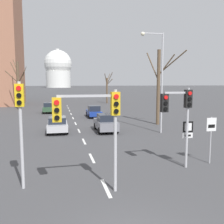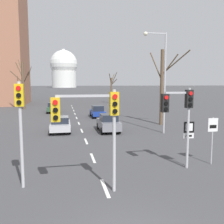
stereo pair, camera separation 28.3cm
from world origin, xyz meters
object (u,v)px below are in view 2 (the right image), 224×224
traffic_signal_centre_tall (93,115)px  sedan_near_left (60,124)px  street_lamp_right (161,73)px  sedan_near_right (97,111)px  speed_limit_sign (213,133)px  traffic_signal_near_right (180,108)px  sedan_mid_centre (53,107)px  route_sign_post (189,135)px  traffic_signal_near_left (20,114)px  sedan_far_left (108,123)px

traffic_signal_centre_tall → sedan_near_left: size_ratio=1.11×
street_lamp_right → sedan_near_right: street_lamp_right is taller
speed_limit_sign → traffic_signal_centre_tall: bearing=-161.0°
traffic_signal_near_right → traffic_signal_centre_tall: bearing=-156.6°
sedan_mid_centre → route_sign_post: bearing=-73.4°
sedan_near_right → traffic_signal_centre_tall: bearing=-98.3°
route_sign_post → street_lamp_right: (2.02, 9.01, 3.73)m
sedan_near_right → traffic_signal_near_left: bearing=-106.1°
traffic_signal_near_left → street_lamp_right: bearing=43.9°
street_lamp_right → sedan_near_left: street_lamp_right is taller
traffic_signal_near_right → street_lamp_right: 9.83m
speed_limit_sign → sedan_mid_centre: (-9.73, 27.44, -1.02)m
traffic_signal_near_right → speed_limit_sign: traffic_signal_near_right is taller
traffic_signal_centre_tall → street_lamp_right: bearing=56.4°
sedan_mid_centre → sedan_far_left: bearing=-71.3°
sedan_near_right → street_lamp_right: bearing=-70.7°
traffic_signal_centre_tall → sedan_near_left: 13.91m
sedan_near_right → route_sign_post: bearing=-84.2°
speed_limit_sign → sedan_far_left: bearing=110.7°
street_lamp_right → traffic_signal_centre_tall: bearing=-123.6°
traffic_signal_near_right → speed_limit_sign: size_ratio=1.61×
route_sign_post → sedan_mid_centre: 28.77m
sedan_near_right → sedan_far_left: bearing=-92.0°
traffic_signal_near_left → route_sign_post: bearing=7.7°
sedan_near_right → sedan_near_left: bearing=-116.9°
street_lamp_right → sedan_near_left: 10.44m
route_sign_post → sedan_mid_centre: size_ratio=0.57×
sedan_far_left → street_lamp_right: bearing=-20.8°
sedan_near_left → traffic_signal_centre_tall: bearing=-83.7°
street_lamp_right → sedan_near_right: (-4.16, 11.88, -4.70)m
sedan_mid_centre → speed_limit_sign: bearing=-70.5°
traffic_signal_near_right → sedan_far_left: (-1.85, 10.92, -2.43)m
traffic_signal_near_right → traffic_signal_near_left: bearing=-173.1°
traffic_signal_centre_tall → traffic_signal_near_left: bearing=159.2°
sedan_near_right → sedan_mid_centre: bearing=132.3°
traffic_signal_centre_tall → sedan_far_left: 13.59m
traffic_signal_centre_tall → speed_limit_sign: bearing=19.0°
sedan_near_right → traffic_signal_near_right: bearing=-85.9°
street_lamp_right → sedan_mid_centre: street_lamp_right is taller
traffic_signal_near_right → sedan_far_left: traffic_signal_near_right is taller
sedan_near_left → sedan_mid_centre: bearing=94.3°
traffic_signal_near_left → sedan_mid_centre: size_ratio=1.05×
traffic_signal_near_right → traffic_signal_near_left: (-7.87, -0.96, -0.00)m
traffic_signal_near_right → sedan_near_left: 13.37m
route_sign_post → street_lamp_right: bearing=77.3°
traffic_signal_near_left → sedan_near_right: size_ratio=1.15×
sedan_near_right → sedan_mid_centre: size_ratio=0.91×
sedan_far_left → sedan_mid_centre: bearing=108.7°
traffic_signal_near_right → route_sign_post: traffic_signal_near_right is taller
speed_limit_sign → traffic_signal_near_right: bearing=-171.9°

